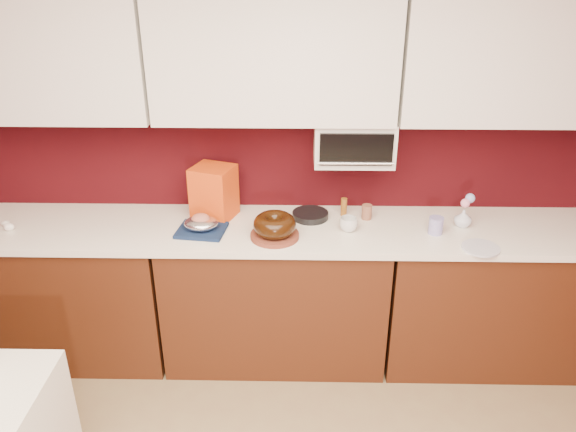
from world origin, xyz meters
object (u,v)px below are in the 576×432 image
Objects in this scene: coffee_mug at (349,223)px; foil_ham_nest at (201,223)px; bundt_cake at (275,225)px; toaster_oven at (354,141)px; pandoro_box at (214,192)px; blue_jar at (436,225)px; flower_vase at (463,217)px.

foil_ham_nest is at bearing -177.88° from coffee_mug.
bundt_cake is at bearing -8.26° from foil_ham_nest.
toaster_oven is 0.47m from coffee_mug.
blue_jar is (1.28, -0.20, -0.11)m from pandoro_box.
blue_jar is 0.20m from flower_vase.
pandoro_box reaches higher than flower_vase.
bundt_cake is 2.00× the size of flower_vase.
toaster_oven is 3.77× the size of flower_vase.
bundt_cake is (-0.44, -0.30, -0.39)m from toaster_oven.
foil_ham_nest is 0.84m from coffee_mug.
toaster_oven is 0.67m from blue_jar.
bundt_cake is 0.47m from pandoro_box.
flower_vase is at bearing 15.57° from pandoro_box.
blue_jar reaches higher than foil_ham_nest.
blue_jar is at bearing -25.54° from toaster_oven.
flower_vase is at bearing 3.93° from foil_ham_nest.
bundt_cake is 0.91m from blue_jar.
bundt_cake reaches higher than foil_ham_nest.
pandoro_box is 3.17× the size of coffee_mug.
bundt_cake is at bearing -146.33° from toaster_oven.
coffee_mug is at bearing -97.10° from toaster_oven.
toaster_oven is 0.88m from pandoro_box.
coffee_mug is 0.83× the size of flower_vase.
pandoro_box is at bearing -178.57° from toaster_oven.
flower_vase reaches higher than blue_jar.
bundt_cake reaches higher than blue_jar.
foil_ham_nest is 0.24m from pandoro_box.
flower_vase is at bearing 8.61° from bundt_cake.
pandoro_box is (-0.82, -0.02, -0.32)m from toaster_oven.
toaster_oven reaches higher than bundt_cake.
coffee_mug is at bearing 177.69° from blue_jar.
coffee_mug reaches higher than foil_ham_nest.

